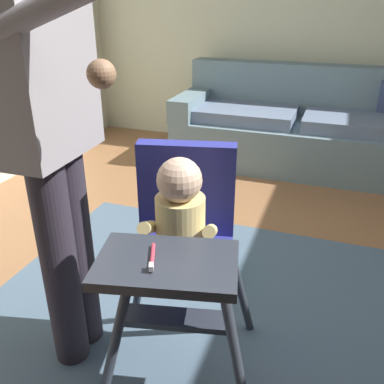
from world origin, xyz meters
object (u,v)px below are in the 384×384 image
Objects in this scene: couch at (300,129)px; toy_ball_second at (207,253)px; high_chair at (181,232)px; adult_standing at (52,136)px.

toy_ball_second is at bearing -8.31° from couch.
adult_standing is at bearing -100.97° from high_chair.
couch is at bearing 74.58° from adult_standing.
high_chair reaches higher than couch.
couch is 1.28× the size of adult_standing.
toy_ball_second is at bearing 62.23° from adult_standing.
high_chair is (-0.15, -2.61, 0.34)m from couch.
adult_standing is at bearing -115.88° from toy_ball_second.
adult_standing reaches higher than toy_ball_second.
toy_ball_second is (0.35, 0.73, -0.86)m from adult_standing.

